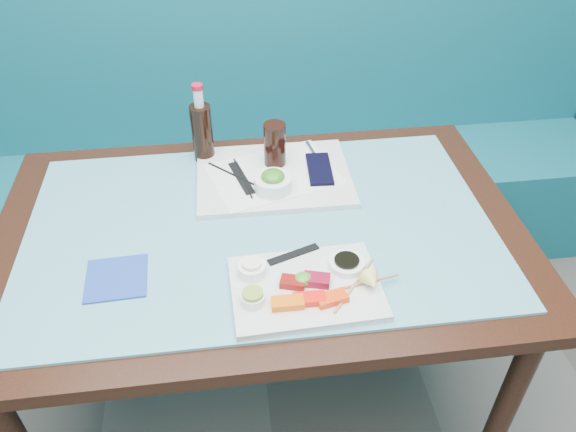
{
  "coord_description": "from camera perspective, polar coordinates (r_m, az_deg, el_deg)",
  "views": [
    {
      "loc": [
        -0.07,
        0.32,
        1.72
      ],
      "look_at": [
        0.07,
        1.43,
        0.8
      ],
      "focal_mm": 35.0,
      "sensor_mm": 36.0,
      "label": 1
    }
  ],
  "objects": [
    {
      "name": "lemon_wedge",
      "position": [
        1.29,
        8.5,
        -6.61
      ],
      "size": [
        0.05,
        0.05,
        0.05
      ],
      "primitive_type": "cone",
      "rotation": [
        1.57,
        0.0,
        0.16
      ],
      "color": "#FFF178",
      "rests_on": "sashimi_plate"
    },
    {
      "name": "cola_bottle_cap",
      "position": [
        1.64,
        -9.22,
        12.83
      ],
      "size": [
        0.04,
        0.04,
        0.01
      ],
      "primitive_type": "cylinder",
      "rotation": [
        0.0,
        0.0,
        -0.38
      ],
      "color": "red",
      "rests_on": "cola_bottle_neck"
    },
    {
      "name": "fork",
      "position": [
        1.74,
        2.42,
        6.71
      ],
      "size": [
        0.03,
        0.09,
        0.01
      ],
      "primitive_type": "cylinder",
      "rotation": [
        1.57,
        0.0,
        0.16
      ],
      "color": "silver",
      "rests_on": "serving_tray"
    },
    {
      "name": "sashimi_plate",
      "position": [
        1.31,
        1.84,
        -7.34
      ],
      "size": [
        0.35,
        0.26,
        0.02
      ],
      "primitive_type": "cube",
      "rotation": [
        0.0,
        0.0,
        0.03
      ],
      "color": "silver",
      "rests_on": "glass_top"
    },
    {
      "name": "booth_bench",
      "position": [
        2.38,
        -4.39,
        5.03
      ],
      "size": [
        3.0,
        0.56,
        1.17
      ],
      "color": "#105D6B",
      "rests_on": "ground"
    },
    {
      "name": "soy_fill",
      "position": [
        1.34,
        6.0,
        -4.49
      ],
      "size": [
        0.07,
        0.07,
        0.01
      ],
      "primitive_type": "cylinder",
      "rotation": [
        0.0,
        0.0,
        -0.15
      ],
      "color": "black",
      "rests_on": "soy_dish"
    },
    {
      "name": "serving_tray",
      "position": [
        1.64,
        -1.45,
        4.02
      ],
      "size": [
        0.45,
        0.34,
        0.02
      ],
      "primitive_type": "cube",
      "rotation": [
        0.0,
        0.0,
        -0.01
      ],
      "color": "silver",
      "rests_on": "glass_top"
    },
    {
      "name": "blue_napkin",
      "position": [
        1.4,
        -17.04,
        -6.06
      ],
      "size": [
        0.15,
        0.15,
        0.01
      ],
      "primitive_type": "cube",
      "rotation": [
        0.0,
        0.0,
        0.04
      ],
      "color": "#1C3C9C",
      "rests_on": "glass_top"
    },
    {
      "name": "cola_glass",
      "position": [
        1.65,
        -1.36,
        7.27
      ],
      "size": [
        0.08,
        0.08,
        0.13
      ],
      "primitive_type": "cylinder",
      "rotation": [
        0.0,
        0.0,
        0.2
      ],
      "color": "black",
      "rests_on": "serving_tray"
    },
    {
      "name": "paper_placemat",
      "position": [
        1.64,
        -1.46,
        4.29
      ],
      "size": [
        0.41,
        0.34,
        0.0
      ],
      "primitive_type": "cube",
      "rotation": [
        0.0,
        0.0,
        0.28
      ],
      "color": "white",
      "rests_on": "serving_tray"
    },
    {
      "name": "black_chopstick_b",
      "position": [
        1.62,
        -4.62,
        3.88
      ],
      "size": [
        0.04,
        0.2,
        0.01
      ],
      "primitive_type": "cylinder",
      "rotation": [
        1.57,
        0.0,
        0.19
      ],
      "color": "black",
      "rests_on": "serving_tray"
    },
    {
      "name": "black_chopstick_a",
      "position": [
        1.62,
        -4.9,
        3.88
      ],
      "size": [
        0.18,
        0.18,
        0.01
      ],
      "primitive_type": "cylinder",
      "rotation": [
        1.57,
        0.0,
        0.78
      ],
      "color": "black",
      "rests_on": "serving_tray"
    },
    {
      "name": "ramekin_ginger",
      "position": [
        1.32,
        -3.69,
        -5.42
      ],
      "size": [
        0.09,
        0.09,
        0.03
      ],
      "primitive_type": "cylinder",
      "rotation": [
        0.0,
        0.0,
        -0.43
      ],
      "color": "white",
      "rests_on": "sashimi_plate"
    },
    {
      "name": "salmon_left",
      "position": [
        1.25,
        -0.05,
        -8.82
      ],
      "size": [
        0.07,
        0.04,
        0.02
      ],
      "primitive_type": "cube",
      "rotation": [
        0.0,
        0.0,
        -0.01
      ],
      "color": "#F55D09",
      "rests_on": "sashimi_plate"
    },
    {
      "name": "wasabi_fill",
      "position": [
        1.25,
        -3.62,
        -7.88
      ],
      "size": [
        0.05,
        0.05,
        0.01
      ],
      "primitive_type": "cylinder",
      "rotation": [
        0.0,
        0.0,
        -0.07
      ],
      "color": "olive",
      "rests_on": "ramekin_wasabi"
    },
    {
      "name": "wooden_chopstick_a",
      "position": [
        1.31,
        6.76,
        -6.95
      ],
      "size": [
        0.13,
        0.16,
        0.01
      ],
      "primitive_type": "cylinder",
      "rotation": [
        1.57,
        0.0,
        -0.68
      ],
      "color": "#9C8649",
      "rests_on": "sashimi_plate"
    },
    {
      "name": "tuna_right",
      "position": [
        1.3,
        2.92,
        -6.5
      ],
      "size": [
        0.07,
        0.05,
        0.02
      ],
      "primitive_type": "cube",
      "rotation": [
        0.0,
        0.0,
        -0.28
      ],
      "color": "maroon",
      "rests_on": "sashimi_plate"
    },
    {
      "name": "tray_sleeve",
      "position": [
        1.62,
        -4.76,
        3.86
      ],
      "size": [
        0.07,
        0.17,
        0.0
      ],
      "primitive_type": "cube",
      "rotation": [
        0.0,
        0.0,
        0.26
      ],
      "color": "black",
      "rests_on": "serving_tray"
    },
    {
      "name": "navy_pouch",
      "position": [
        1.65,
        3.22,
        4.77
      ],
      "size": [
        0.08,
        0.16,
        0.01
      ],
      "primitive_type": "cube",
      "rotation": [
        0.0,
        0.0,
        -0.06
      ],
      "color": "black",
      "rests_on": "serving_tray"
    },
    {
      "name": "glass_top",
      "position": [
        1.49,
        -2.85,
        -1.06
      ],
      "size": [
        1.22,
        0.76,
        0.01
      ],
      "primitive_type": "cube",
      "color": "#58A0B1",
      "rests_on": "dining_table"
    },
    {
      "name": "seaweed_salad",
      "position": [
        1.55,
        -1.55,
        4.05
      ],
      "size": [
        0.09,
        0.09,
        0.03
      ],
      "primitive_type": "ellipsoid",
      "rotation": [
        0.0,
        0.0,
        0.42
      ],
      "color": "#32791C",
      "rests_on": "seaweed_bowl"
    },
    {
      "name": "salmon_right",
      "position": [
        1.26,
        4.5,
        -8.37
      ],
      "size": [
        0.08,
        0.05,
        0.02
      ],
      "primitive_type": "cube",
      "rotation": [
        0.0,
        0.0,
        0.22
      ],
      "color": "#FF3B0A",
      "rests_on": "sashimi_plate"
    },
    {
      "name": "dining_table",
      "position": [
        1.54,
        -2.75,
        -3.52
      ],
      "size": [
        1.4,
        0.9,
        0.75
      ],
      "color": "black",
      "rests_on": "ground"
    },
    {
      "name": "cola_bottle_body",
      "position": [
        1.71,
        -8.7,
        8.31
      ],
      "size": [
        0.08,
        0.08,
        0.18
      ],
      "primitive_type": "cylinder",
      "rotation": [
        0.0,
        0.0,
        -0.31
      ],
      "color": "black",
      "rests_on": "glass_top"
    },
    {
      "name": "seaweed_garnish",
      "position": [
        1.3,
        1.57,
        -6.4
      ],
      "size": [
        0.06,
        0.05,
        0.02
      ],
      "primitive_type": "ellipsoid",
      "rotation": [
        0.0,
        0.0,
        0.33
      ],
      "color": "#399021",
      "rests_on": "sashimi_plate"
    },
    {
      "name": "soy_dish",
      "position": [
        1.34,
        5.96,
        -4.83
      ],
      "size": [
        0.1,
        0.1,
        0.02
      ],
      "primitive_type": "cylinder",
      "rotation": [
        0.0,
        0.0,
        -0.24
      ],
      "color": "white",
      "rests_on": "sashimi_plate"
    },
    {
      "name": "ginger_fill",
      "position": [
        1.31,
        -3.72,
        -4.84
      ],
      "size": [
        0.05,
        0.05,
        0.01
      ],
      "primitive_type": "cylinder",
      "rotation": [
        0.0,
        0.0,
        0.15
      ],
      "color": "white",
      "rests_on": "ramekin_ginger"
    },
    {
      "name": "wooden_chopstick_b",
      "position": [
        1.31,
        7.19,
        -6.9
      ],
      "size": [
        0.2,
        0.04,
        0.01
      ],
      "primitive_type": "cylinder",
      "rotation": [
        1.57,
        0.0,
        -1.39
      ],
      "color": "#A16D4B",
      "rests_on": "sashimi_plate"
    },
    {
      "name": "cola_bottle_neck",
      "position": [
        1.65,
        -9.1,
        11.77
      ],
      "size": [
        0.03,
        0.03,
        0.05
      ],
      "primitive_type": "cylinder",
      "rotation": [
        0.0,
        0.0,
        -0.15
      ],
      "color": "silver",
      "rests_on": "cola_bottle_body"
    },
    {
      "name": "seaweed_bowl",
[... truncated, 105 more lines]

